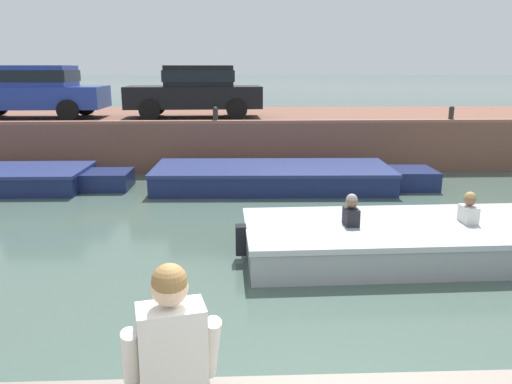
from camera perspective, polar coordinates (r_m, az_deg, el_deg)
ground_plane at (r=8.71m, az=2.26°, el=-5.05°), size 400.00×400.00×0.00m
far_quay_wall at (r=16.71m, az=-0.03°, el=6.59°), size 60.00×6.00×1.37m
far_wall_coping at (r=13.77m, az=0.47°, el=8.04°), size 60.00×0.24×0.08m
boat_moored_central_navy at (r=12.15m, az=3.18°, el=1.73°), size 6.84×2.37×0.53m
motorboat_passing at (r=8.22m, az=19.51°, el=-5.08°), size 6.48×2.20×1.01m
car_leftmost_blue at (r=16.52m, az=-24.31°, el=10.64°), size 4.42×2.04×1.54m
car_left_inner_black at (r=15.42m, az=-6.88°, el=11.58°), size 4.09×2.02×1.54m
mooring_bollard_mid at (r=13.87m, az=-4.66°, el=8.87°), size 0.15×0.15×0.45m
mooring_bollard_east at (r=15.13m, az=21.43°, el=8.39°), size 0.15×0.15×0.45m
person_seated_left at (r=2.95m, az=-9.57°, el=-18.48°), size 0.58×0.60×0.97m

